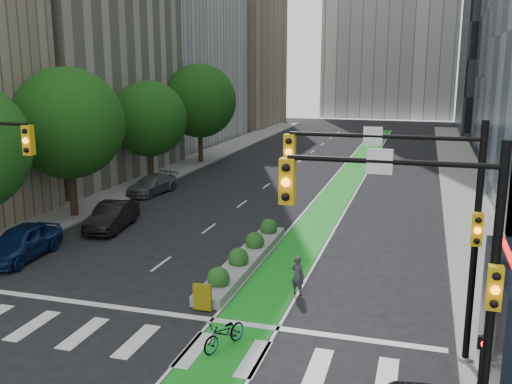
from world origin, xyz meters
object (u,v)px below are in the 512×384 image
Objects in this scene: median_planter at (246,257)px; parked_car_left_near at (21,242)px; bicycle at (225,333)px; cyclist at (298,275)px; parked_car_left_far at (152,184)px; pedestrian_far at (499,273)px; parked_car_left_mid at (112,216)px.

parked_car_left_near is (-10.23, -2.18, 0.43)m from median_planter.
cyclist is at bearing 97.64° from bicycle.
median_planter is 16.15m from parked_car_left_far.
parked_car_left_near reaches higher than bicycle.
median_planter is at bearing -40.51° from parked_car_left_far.
pedestrian_far is (8.77, 6.57, 0.60)m from bicycle.
bicycle is at bearing -53.68° from parked_car_left_mid.
parked_car_left_mid is at bearing 70.99° from parked_car_left_near.
parked_car_left_mid is (-8.75, 3.39, 0.36)m from median_planter.
median_planter is 10.47m from parked_car_left_near.
bicycle is 13.11m from parked_car_left_near.
parked_car_left_mid is 8.92m from parked_car_left_far.
cyclist reaches higher than bicycle.
median_planter is at bearing 7.88° from parked_car_left_near.
parked_car_left_mid is at bearing -4.59° from cyclist.
pedestrian_far reaches higher than cyclist.
bicycle is (1.70, -7.60, 0.11)m from median_planter.
cyclist is 13.24m from parked_car_left_mid.
median_planter is 4.06m from cyclist.
parked_car_left_near reaches higher than parked_car_left_far.
parked_car_left_far is (-1.95, 8.71, -0.08)m from parked_car_left_mid.
parked_car_left_far is (-0.47, 14.27, -0.14)m from parked_car_left_near.
bicycle is at bearing 97.97° from cyclist.
cyclist is 0.35× the size of parked_car_left_mid.
pedestrian_far is (19.22, -4.43, 0.35)m from parked_car_left_mid.
cyclist reaches higher than parked_car_left_mid.
parked_car_left_far is (-10.70, 12.10, 0.29)m from median_planter.
parked_car_left_far is 2.42× the size of pedestrian_far.
cyclist is 7.66m from pedestrian_far.
bicycle is 15.17m from parked_car_left_mid.
median_planter reaches higher than bicycle.
bicycle is 23.28m from parked_car_left_far.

